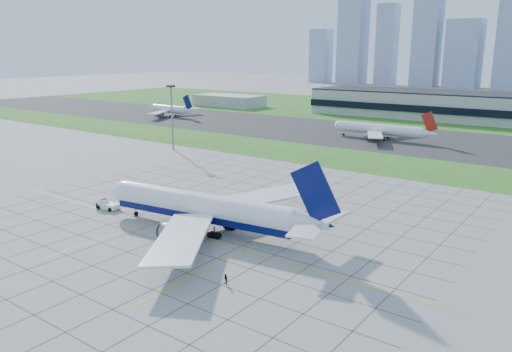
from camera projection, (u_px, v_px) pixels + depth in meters
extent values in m
plane|color=gray|center=(185.00, 229.00, 109.71)|extent=(1400.00, 1400.00, 0.00)
cube|color=#31611B|center=(361.00, 161.00, 180.01)|extent=(700.00, 35.00, 0.04)
cube|color=#383838|center=(413.00, 140.00, 222.97)|extent=(700.00, 75.00, 0.04)
cube|color=#31611B|center=(475.00, 116.00, 308.90)|extent=(700.00, 145.00, 0.04)
cube|color=#474744|center=(90.00, 186.00, 145.20)|extent=(0.18, 130.00, 0.02)
cube|color=#474744|center=(108.00, 191.00, 140.59)|extent=(0.18, 130.00, 0.02)
cube|color=#474744|center=(126.00, 195.00, 135.97)|extent=(0.18, 130.00, 0.02)
cube|color=#474744|center=(146.00, 200.00, 131.36)|extent=(0.18, 130.00, 0.02)
cube|color=#474744|center=(167.00, 206.00, 126.75)|extent=(0.18, 130.00, 0.02)
cube|color=#474744|center=(190.00, 211.00, 122.13)|extent=(0.18, 130.00, 0.02)
cube|color=#474744|center=(215.00, 218.00, 117.52)|extent=(0.18, 130.00, 0.02)
cube|color=#474744|center=(242.00, 224.00, 112.91)|extent=(0.18, 130.00, 0.02)
cube|color=#474744|center=(271.00, 232.00, 108.30)|extent=(0.18, 130.00, 0.02)
cube|color=#474744|center=(302.00, 240.00, 103.68)|extent=(0.18, 130.00, 0.02)
cube|color=#474744|center=(337.00, 248.00, 99.07)|extent=(0.18, 130.00, 0.02)
cube|color=#474744|center=(374.00, 258.00, 94.46)|extent=(0.18, 130.00, 0.02)
cube|color=#474744|center=(416.00, 268.00, 89.84)|extent=(0.18, 130.00, 0.02)
cube|color=#474744|center=(6.00, 299.00, 78.46)|extent=(110.00, 0.18, 0.02)
cube|color=#474744|center=(52.00, 281.00, 84.71)|extent=(110.00, 0.18, 0.02)
cube|color=#474744|center=(92.00, 266.00, 90.96)|extent=(110.00, 0.18, 0.02)
cube|color=#474744|center=(127.00, 252.00, 97.21)|extent=(110.00, 0.18, 0.02)
cube|color=#474744|center=(158.00, 240.00, 103.46)|extent=(110.00, 0.18, 0.02)
cube|color=#474744|center=(185.00, 229.00, 109.71)|extent=(110.00, 0.18, 0.02)
cube|color=#474744|center=(209.00, 220.00, 115.96)|extent=(110.00, 0.18, 0.02)
cube|color=#474744|center=(231.00, 211.00, 122.21)|extent=(110.00, 0.18, 0.02)
cube|color=#474744|center=(251.00, 204.00, 128.46)|extent=(110.00, 0.18, 0.02)
cube|color=#474744|center=(268.00, 197.00, 134.71)|extent=(110.00, 0.18, 0.02)
cube|color=#474744|center=(285.00, 190.00, 140.96)|extent=(110.00, 0.18, 0.02)
cube|color=#474744|center=(300.00, 185.00, 147.21)|extent=(110.00, 0.18, 0.02)
cube|color=#474744|center=(313.00, 179.00, 153.45)|extent=(110.00, 0.18, 0.02)
cube|color=#474744|center=(326.00, 174.00, 159.70)|extent=(110.00, 0.18, 0.02)
cube|color=#DEBC0B|center=(179.00, 232.00, 108.15)|extent=(120.00, 0.25, 0.03)
cube|color=#DEBC0B|center=(211.00, 201.00, 131.10)|extent=(0.25, 100.00, 0.03)
cube|color=#DEBC0B|center=(302.00, 221.00, 114.95)|extent=(0.25, 100.00, 0.03)
cube|color=#B7B7B2|center=(229.00, 101.00, 365.06)|extent=(50.00, 25.00, 8.00)
cylinder|color=gray|center=(172.00, 119.00, 197.86)|extent=(0.70, 0.70, 25.00)
cube|color=black|center=(171.00, 86.00, 194.82)|extent=(2.50, 2.50, 0.80)
cube|color=#95A5C4|center=(321.00, 56.00, 656.55)|extent=(24.00, 21.60, 68.00)
cube|color=#95A5C4|center=(354.00, 26.00, 621.74)|extent=(31.00, 27.90, 142.00)
cube|color=#95A5C4|center=(387.00, 45.00, 601.42)|extent=(22.00, 19.80, 95.00)
cube|color=#95A5C4|center=(429.00, 15.00, 565.96)|extent=(28.00, 25.20, 160.00)
cube|color=#95A5C4|center=(464.00, 54.00, 552.04)|extent=(35.00, 31.50, 74.00)
cube|color=#95A5C4|center=(512.00, 32.00, 520.25)|extent=(26.00, 23.40, 118.00)
cylinder|color=white|center=(204.00, 206.00, 108.23)|extent=(44.62, 11.21, 5.77)
cube|color=#070E4A|center=(204.00, 214.00, 108.67)|extent=(44.57, 10.83, 1.54)
ellipsoid|color=white|center=(127.00, 193.00, 118.75)|extent=(9.88, 6.87, 5.77)
cube|color=black|center=(121.00, 190.00, 119.64)|extent=(2.48, 3.32, 0.58)
cone|color=white|center=(312.00, 224.00, 96.05)|extent=(8.31, 6.39, 5.48)
cube|color=#070E4A|center=(315.00, 192.00, 94.28)|extent=(10.47, 1.78, 12.28)
cube|color=white|center=(261.00, 197.00, 118.75)|extent=(16.92, 28.29, 0.93)
cube|color=white|center=(181.00, 237.00, 92.69)|extent=(21.98, 27.29, 0.93)
cylinder|color=slate|center=(229.00, 207.00, 117.47)|extent=(6.66, 4.40, 3.65)
cylinder|color=slate|center=(175.00, 233.00, 100.37)|extent=(6.66, 4.40, 3.65)
cylinder|color=gray|center=(136.00, 211.00, 118.60)|extent=(0.39, 0.39, 2.50)
cylinder|color=black|center=(136.00, 214.00, 118.77)|extent=(1.11, 0.61, 1.06)
cylinder|color=black|center=(230.00, 227.00, 109.69)|extent=(1.38, 1.30, 1.25)
cylinder|color=black|center=(214.00, 235.00, 104.48)|extent=(1.38, 1.30, 1.25)
cube|color=white|center=(108.00, 206.00, 123.73)|extent=(6.02, 3.37, 1.34)
cube|color=white|center=(103.00, 201.00, 124.23)|extent=(1.97, 2.30, 1.05)
cube|color=black|center=(103.00, 201.00, 124.19)|extent=(1.75, 2.09, 0.67)
cube|color=gray|center=(121.00, 209.00, 121.85)|extent=(2.87, 0.53, 0.17)
cylinder|color=black|center=(106.00, 205.00, 125.77)|extent=(1.10, 0.60, 1.05)
cylinder|color=black|center=(99.00, 207.00, 123.67)|extent=(1.10, 0.60, 1.05)
cylinder|color=black|center=(118.00, 207.00, 123.96)|extent=(1.10, 0.60, 1.05)
cylinder|color=black|center=(110.00, 210.00, 121.85)|extent=(1.10, 0.60, 1.05)
imported|color=black|center=(97.00, 206.00, 123.54)|extent=(0.71, 0.84, 1.96)
imported|color=black|center=(226.00, 279.00, 83.38)|extent=(1.11, 1.02, 1.83)
cylinder|color=white|center=(170.00, 109.00, 304.79)|extent=(27.03, 4.80, 4.80)
cube|color=#070C48|center=(187.00, 102.00, 294.93)|extent=(7.46, 0.40, 9.15)
cube|color=white|center=(185.00, 109.00, 312.49)|extent=(13.89, 20.66, 0.40)
cube|color=white|center=(159.00, 112.00, 295.30)|extent=(13.89, 20.66, 0.40)
cylinder|color=black|center=(175.00, 116.00, 306.16)|extent=(1.00, 1.00, 1.00)
cylinder|color=black|center=(170.00, 116.00, 302.73)|extent=(1.00, 1.00, 1.00)
cylinder|color=white|center=(379.00, 129.00, 224.16)|extent=(39.69, 4.80, 4.80)
cube|color=#9D1B11|center=(429.00, 122.00, 210.24)|extent=(7.46, 0.40, 9.15)
cube|color=white|center=(394.00, 129.00, 231.35)|extent=(13.89, 20.66, 0.40)
cube|color=white|center=(375.00, 135.00, 214.16)|extent=(13.89, 20.66, 0.40)
cylinder|color=black|center=(388.00, 138.00, 224.92)|extent=(1.00, 1.00, 1.00)
cylinder|color=black|center=(384.00, 139.00, 221.49)|extent=(1.00, 1.00, 1.00)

